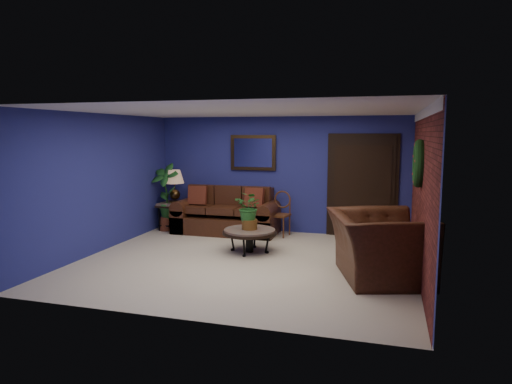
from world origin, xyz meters
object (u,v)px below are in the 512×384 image
(coffee_table, at_px, (250,232))
(end_table, at_px, (175,209))
(sofa, at_px, (227,217))
(table_lamp, at_px, (175,182))
(side_chair, at_px, (280,210))
(armchair, at_px, (378,246))

(coffee_table, height_order, end_table, end_table)
(coffee_table, bearing_deg, sofa, 123.15)
(table_lamp, bearing_deg, side_chair, 1.63)
(coffee_table, distance_m, side_chair, 1.53)
(sofa, xyz_separation_m, end_table, (-1.22, -0.03, 0.14))
(table_lamp, relative_size, armchair, 0.47)
(sofa, relative_size, side_chair, 2.37)
(side_chair, xyz_separation_m, armchair, (2.05, -2.41, -0.04))
(coffee_table, relative_size, table_lamp, 1.39)
(armchair, bearing_deg, coffee_table, 51.04)
(table_lamp, xyz_separation_m, side_chair, (2.40, 0.07, -0.53))
(end_table, bearing_deg, coffee_table, -33.31)
(end_table, xyz_separation_m, armchair, (4.45, -2.35, 0.02))
(armchair, bearing_deg, end_table, 45.15)
(sofa, height_order, armchair, sofa)
(side_chair, relative_size, armchair, 0.62)
(side_chair, bearing_deg, end_table, -168.50)
(sofa, bearing_deg, table_lamp, -178.42)
(coffee_table, xyz_separation_m, table_lamp, (-2.18, 1.43, 0.70))
(sofa, bearing_deg, end_table, -178.42)
(sofa, bearing_deg, coffee_table, -56.85)
(side_chair, bearing_deg, table_lamp, -168.50)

